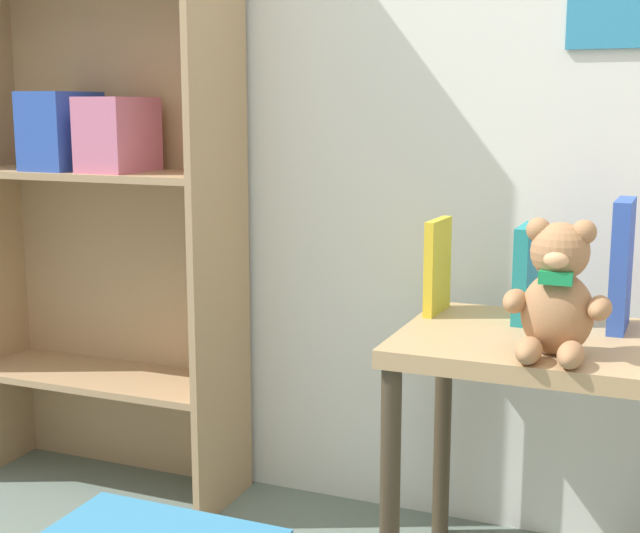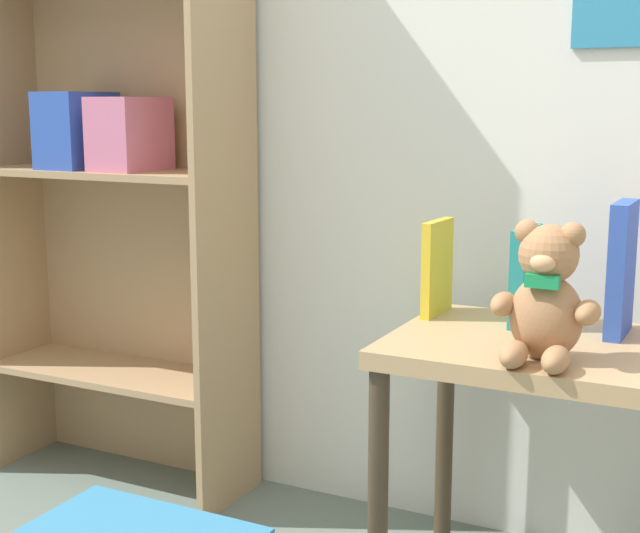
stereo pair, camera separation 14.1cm
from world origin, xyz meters
TOP-DOWN VIEW (x-y plane):
  - wall_back at (0.00, 1.43)m, footprint 4.80×0.07m
  - bookshelf_side at (-0.86, 1.27)m, footprint 0.73×0.28m
  - display_table at (0.34, 1.10)m, footprint 0.63×0.46m
  - teddy_bear at (0.35, 0.96)m, footprint 0.19×0.18m
  - book_standing_yellow at (0.06, 1.22)m, footprint 0.03×0.13m
  - book_standing_teal at (0.25, 1.22)m, footprint 0.03×0.15m
  - book_standing_blue at (0.44, 1.21)m, footprint 0.04×0.15m

SIDE VIEW (x-z plane):
  - display_table at x=0.34m, z-range 0.20..0.76m
  - book_standing_teal at x=0.25m, z-range 0.57..0.77m
  - book_standing_yellow at x=0.06m, z-range 0.57..0.77m
  - teddy_bear at x=0.35m, z-range 0.56..0.81m
  - book_standing_blue at x=0.44m, z-range 0.57..0.83m
  - bookshelf_side at x=-0.86m, z-range 0.11..1.80m
  - wall_back at x=0.00m, z-range 0.00..2.50m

